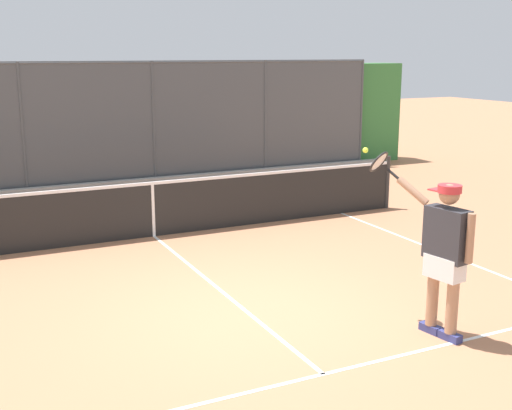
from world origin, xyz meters
name	(u,v)px	position (x,y,z in m)	size (l,w,h in m)	color
ground_plane	(249,314)	(0.00, 0.00, 0.00)	(60.00, 60.00, 0.00)	#B27551
court_line_markings	(336,384)	(0.00, 1.96, 0.00)	(7.74, 10.20, 0.01)	white
fence_backdrop	(85,126)	(0.00, -9.20, 1.39)	(17.99, 1.37, 2.92)	#474C51
tennis_net	(153,208)	(0.00, -3.87, 0.49)	(9.94, 0.09, 1.07)	#2D2D2D
tennis_player	(444,248)	(-1.65, 1.50, 1.03)	(0.64, 1.37, 2.03)	navy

